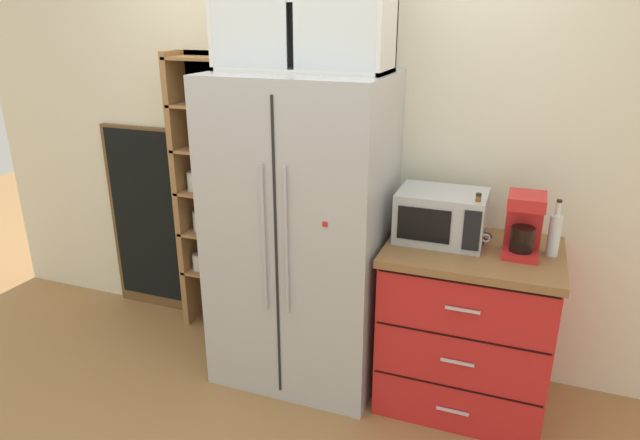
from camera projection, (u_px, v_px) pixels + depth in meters
ground_plane at (305, 365)px, 3.39m from camera, size 10.68×10.68×0.00m
wall_back_cream at (328, 144)px, 3.30m from camera, size 4.98×0.10×2.55m
refrigerator at (303, 232)px, 3.09m from camera, size 0.92×0.72×1.73m
pantry_shelf_column at (216, 197)px, 3.58m from camera, size 0.49×0.24×1.80m
counter_cabinet at (466, 325)px, 2.96m from camera, size 0.86×0.67×0.90m
microwave at (441, 216)px, 2.86m from camera, size 0.44×0.33×0.26m
coffee_maker at (524, 224)px, 2.69m from camera, size 0.17×0.20×0.31m
mug_navy at (476, 236)px, 2.84m from camera, size 0.12×0.09×0.09m
mug_cream at (476, 238)px, 2.80m from camera, size 0.11×0.08×0.10m
bottle_amber at (475, 226)px, 2.72m from camera, size 0.07×0.07×0.30m
bottle_clear at (555, 231)px, 2.68m from camera, size 0.06×0.06×0.28m
upper_cabinet at (304, 2)px, 2.72m from camera, size 0.88×0.32×0.66m
chalkboard_menu at (148, 220)px, 3.87m from camera, size 0.60×0.04×1.31m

